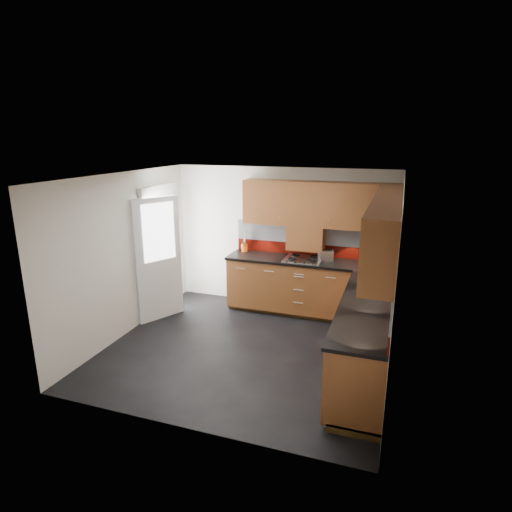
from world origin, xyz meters
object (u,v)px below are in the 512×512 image
(toaster, at_px, (326,255))
(food_processor, at_px, (372,266))
(utensil_pot, at_px, (244,246))
(gas_hob, at_px, (303,259))

(toaster, height_order, food_processor, food_processor)
(utensil_pot, xyz_separation_m, food_processor, (2.21, -0.59, 0.03))
(toaster, bearing_deg, gas_hob, -165.24)
(utensil_pot, height_order, toaster, utensil_pot)
(utensil_pot, distance_m, toaster, 1.45)
(toaster, xyz_separation_m, food_processor, (0.77, -0.48, 0.04))
(gas_hob, bearing_deg, toaster, 14.76)
(toaster, bearing_deg, food_processor, -32.10)
(toaster, bearing_deg, utensil_pot, 175.51)
(gas_hob, relative_size, utensil_pot, 1.60)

